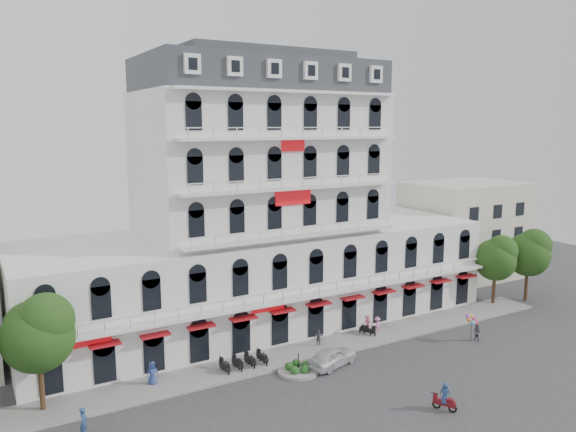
{
  "coord_description": "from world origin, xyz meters",
  "views": [
    {
      "loc": [
        -24.38,
        -29.31,
        19.09
      ],
      "look_at": [
        -1.6,
        10.0,
        11.72
      ],
      "focal_mm": 35.0,
      "sensor_mm": 36.0,
      "label": 1
    }
  ],
  "objects_px": {
    "rider_center": "(367,325)",
    "balloon_vendor": "(475,327)",
    "parked_car": "(332,357)",
    "rider_east": "(445,397)"
  },
  "relations": [
    {
      "from": "rider_center",
      "to": "balloon_vendor",
      "type": "relative_size",
      "value": 0.81
    },
    {
      "from": "parked_car",
      "to": "rider_center",
      "type": "relative_size",
      "value": 2.34
    },
    {
      "from": "parked_car",
      "to": "balloon_vendor",
      "type": "relative_size",
      "value": 1.9
    },
    {
      "from": "parked_car",
      "to": "rider_east",
      "type": "height_order",
      "value": "rider_east"
    },
    {
      "from": "rider_east",
      "to": "rider_center",
      "type": "bearing_deg",
      "value": -44.81
    },
    {
      "from": "parked_car",
      "to": "balloon_vendor",
      "type": "xyz_separation_m",
      "value": [
        13.99,
        -2.05,
        0.5
      ]
    },
    {
      "from": "balloon_vendor",
      "to": "rider_center",
      "type": "bearing_deg",
      "value": 142.11
    },
    {
      "from": "parked_car",
      "to": "balloon_vendor",
      "type": "bearing_deg",
      "value": -114.24
    },
    {
      "from": "parked_car",
      "to": "rider_east",
      "type": "relative_size",
      "value": 2.32
    },
    {
      "from": "parked_car",
      "to": "rider_center",
      "type": "height_order",
      "value": "rider_center"
    }
  ]
}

